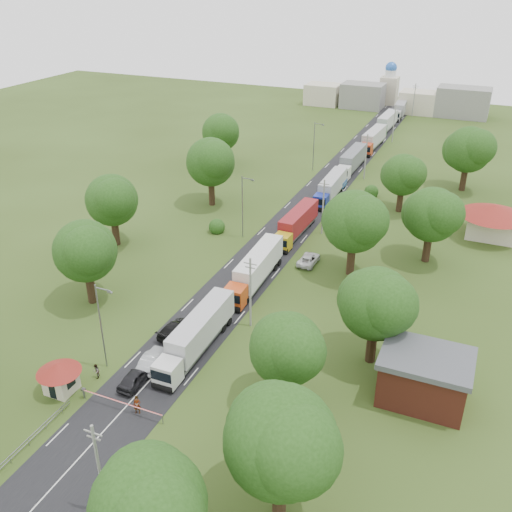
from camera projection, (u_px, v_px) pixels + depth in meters
The scene contains 46 objects.
ground at pixel (234, 289), 75.05m from camera, with size 260.00×260.00×0.00m, color #2E4115.
road at pixel (287, 230), 91.38m from camera, with size 8.00×200.00×0.04m, color black.
boom_barrier at pixel (110, 399), 54.70m from camera, with size 9.22×0.35×1.18m.
guard_booth at pixel (59, 374), 56.16m from camera, with size 4.40×4.40×3.45m.
guard_rail at pixel (4, 470), 48.22m from camera, with size 0.10×17.00×1.70m, color slate, non-canonical shape.
info_sign at pixel (345, 187), 100.43m from camera, with size 0.12×3.10×4.10m.
pole_0 at pixel (99, 469), 42.39m from camera, with size 1.60×0.24×9.00m.
pole_1 at pixel (250, 292), 65.26m from camera, with size 1.60×0.24×9.00m.
pole_2 at pixel (323, 206), 88.13m from camera, with size 1.60×0.24×9.00m.
pole_3 at pixel (366, 156), 110.99m from camera, with size 1.60×0.24×9.00m.
pole_4 at pixel (394, 123), 133.86m from camera, with size 1.60×0.24×9.00m.
pole_5 at pixel (414, 99), 156.72m from camera, with size 1.60×0.24×9.00m.
lamp_0 at pixel (102, 323), 58.05m from camera, with size 2.03×0.22×10.00m.
lamp_1 at pixel (243, 204), 86.63m from camera, with size 2.03×0.22×10.00m.
lamp_2 at pixel (315, 144), 115.21m from camera, with size 2.03×0.22×10.00m.
tree_0 at pixel (150, 504), 36.63m from camera, with size 8.80×8.80×11.07m.
tree_1 at pixel (282, 439), 40.79m from camera, with size 9.60×9.60×12.05m.
tree_2 at pixel (287, 348), 52.54m from camera, with size 8.00×8.00×10.10m.
tree_3 at pixel (376, 303), 58.33m from camera, with size 8.80×8.80×11.07m.
tree_4 at pixel (354, 221), 75.21m from camera, with size 9.60×9.60×12.05m.
tree_5 at pixel (432, 214), 78.86m from camera, with size 8.80×8.80×11.07m.
tree_6 at pixel (403, 175), 95.47m from camera, with size 8.00×8.00×10.10m.
tree_7 at pixel (469, 149), 104.02m from camera, with size 9.60×9.60×12.05m.
tree_10 at pixel (86, 250), 68.96m from camera, with size 8.80×8.80×11.07m.
tree_11 at pixel (112, 200), 83.66m from camera, with size 8.80×8.80×11.07m.
tree_12 at pixel (211, 162), 97.62m from camera, with size 9.60×9.60×12.05m.
tree_13 at pixel (221, 132), 117.03m from camera, with size 8.80×8.80×11.07m.
house_brick at pixel (424, 377), 54.93m from camera, with size 8.60×6.60×5.20m.
house_cream at pixel (493, 216), 87.37m from camera, with size 10.08×10.08×5.80m.
distant_town at pixel (399, 99), 163.04m from camera, with size 52.00×8.00×8.00m.
church at pixel (389, 86), 170.34m from camera, with size 5.00×5.00×12.30m.
truck_0 at pixel (197, 334), 62.14m from camera, with size 2.71×14.74×4.08m.
truck_1 at pixel (256, 269), 75.26m from camera, with size 2.99×15.04×4.16m.
truck_2 at pixel (296, 223), 88.80m from camera, with size 2.82×14.01×3.87m.
truck_3 at pixel (331, 187), 103.04m from camera, with size 2.62×14.11×3.91m.
truck_4 at pixel (352, 161), 116.48m from camera, with size 2.71×14.83×4.11m.
truck_5 at pixel (373, 139), 130.48m from camera, with size 3.16×14.97×4.14m.
truck_6 at pixel (386, 122), 144.32m from camera, with size 2.93×14.87×4.11m.
truck_7 at pixel (400, 109), 157.98m from camera, with size 3.30×14.67×4.05m.
car_lane_front at pixel (136, 377), 57.75m from camera, with size 1.90×4.72×1.61m, color black.
car_lane_mid at pixel (153, 360), 60.34m from camera, with size 1.67×4.80×1.58m, color #9DA0A5.
car_lane_rear at pixel (175, 329), 65.54m from camera, with size 2.09×5.13×1.49m, color black.
car_verge_near at pixel (309, 259), 80.95m from camera, with size 2.28×4.95×1.37m, color silver.
car_verge_far at pixel (333, 214), 95.11m from camera, with size 1.95×4.84×1.65m, color slate.
pedestrian_near at pixel (137, 405), 53.88m from camera, with size 0.71×0.47×1.95m, color gray.
pedestrian_booth at pixel (96, 372), 58.55m from camera, with size 0.79×0.62×1.63m, color gray.
Camera 1 is at (28.22, -58.32, 38.24)m, focal length 40.00 mm.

